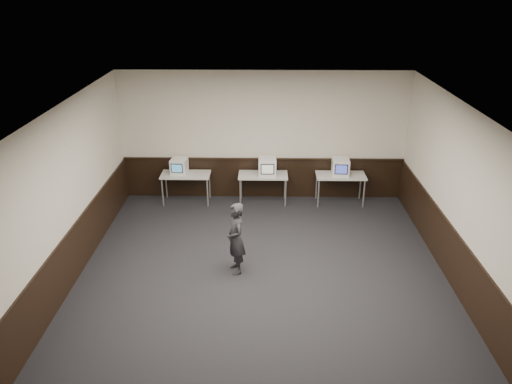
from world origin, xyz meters
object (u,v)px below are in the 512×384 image
at_px(desk_center, 263,177).
at_px(emac_center, 267,167).
at_px(emac_left, 179,166).
at_px(person, 236,239).
at_px(desk_left, 186,177).
at_px(desk_right, 341,178).
at_px(emac_right, 340,167).

bearing_deg(desk_center, emac_center, -20.70).
height_order(emac_left, person, person).
xyz_separation_m(desk_left, emac_left, (-0.15, 0.03, 0.26)).
relative_size(desk_left, desk_center, 1.00).
distance_m(desk_right, emac_center, 1.82).
xyz_separation_m(emac_left, emac_right, (3.93, -0.03, 0.02)).
xyz_separation_m(desk_center, person, (-0.50, -3.17, 0.03)).
bearing_deg(emac_right, desk_center, -177.40).
xyz_separation_m(emac_center, emac_right, (1.77, 0.03, -0.01)).
relative_size(desk_right, emac_left, 2.69).
height_order(desk_center, person, person).
bearing_deg(desk_right, emac_center, -178.77).
relative_size(desk_right, emac_center, 2.55).
height_order(emac_left, emac_center, emac_center).
bearing_deg(desk_right, person, -127.13).
distance_m(desk_right, emac_left, 3.96).
bearing_deg(desk_left, desk_right, 0.00).
height_order(desk_left, emac_right, emac_right).
bearing_deg(emac_center, emac_right, 0.06).
xyz_separation_m(desk_center, desk_right, (1.90, 0.00, 0.00)).
distance_m(emac_left, emac_center, 2.16).
height_order(emac_left, emac_right, emac_right).
bearing_deg(emac_left, desk_right, 5.90).
relative_size(desk_center, emac_right, 2.58).
bearing_deg(emac_left, emac_right, 5.79).
height_order(desk_left, emac_left, emac_left).
relative_size(desk_center, desk_right, 1.00).
bearing_deg(emac_center, person, -101.79).
relative_size(emac_right, person, 0.33).
distance_m(emac_right, person, 3.96).
height_order(emac_center, emac_right, emac_center).
distance_m(desk_left, desk_right, 3.80).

